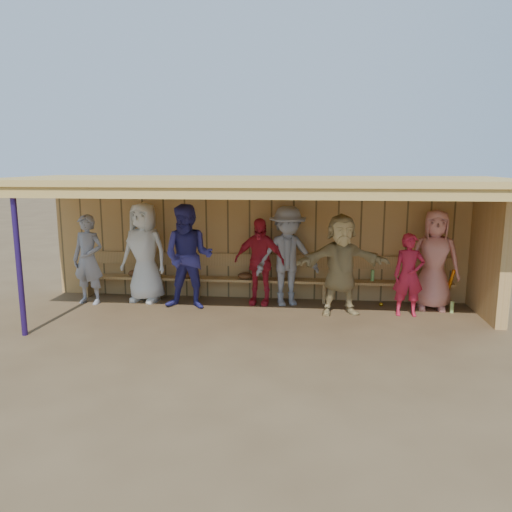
# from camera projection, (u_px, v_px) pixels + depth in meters

# --- Properties ---
(ground) EXTENTS (90.00, 90.00, 0.00)m
(ground) POSITION_uv_depth(u_px,v_px,m) (254.00, 316.00, 9.12)
(ground) COLOR brown
(ground) RESTS_ON ground
(player_a) EXTENTS (0.71, 0.53, 1.77)m
(player_a) POSITION_uv_depth(u_px,v_px,m) (88.00, 259.00, 9.79)
(player_a) COLOR gray
(player_a) RESTS_ON ground
(player_b) EXTENTS (1.09, 0.83, 1.99)m
(player_b) POSITION_uv_depth(u_px,v_px,m) (144.00, 252.00, 9.95)
(player_b) COLOR silver
(player_b) RESTS_ON ground
(player_c) EXTENTS (1.01, 0.81, 2.00)m
(player_c) POSITION_uv_depth(u_px,v_px,m) (188.00, 257.00, 9.45)
(player_c) COLOR navy
(player_c) RESTS_ON ground
(player_d) EXTENTS (1.05, 0.57, 1.71)m
(player_d) POSITION_uv_depth(u_px,v_px,m) (259.00, 262.00, 9.75)
(player_d) COLOR red
(player_d) RESTS_ON ground
(player_e) EXTENTS (1.42, 1.07, 1.95)m
(player_e) POSITION_uv_depth(u_px,v_px,m) (287.00, 256.00, 9.67)
(player_e) COLOR gray
(player_e) RESTS_ON ground
(player_f) EXTENTS (1.79, 0.86, 1.86)m
(player_f) POSITION_uv_depth(u_px,v_px,m) (341.00, 265.00, 9.09)
(player_f) COLOR tan
(player_f) RESTS_ON ground
(player_g) EXTENTS (0.56, 0.37, 1.51)m
(player_g) POSITION_uv_depth(u_px,v_px,m) (409.00, 275.00, 9.02)
(player_g) COLOR #B41C35
(player_g) RESTS_ON ground
(player_h) EXTENTS (1.00, 0.71, 1.90)m
(player_h) POSITION_uv_depth(u_px,v_px,m) (434.00, 260.00, 9.40)
(player_h) COLOR tan
(player_h) RESTS_ON ground
(dugout_structure) EXTENTS (8.80, 3.20, 2.50)m
(dugout_structure) POSITION_uv_depth(u_px,v_px,m) (278.00, 220.00, 9.44)
(dugout_structure) COLOR tan
(dugout_structure) RESTS_ON ground
(bench) EXTENTS (7.60, 0.34, 0.93)m
(bench) POSITION_uv_depth(u_px,v_px,m) (260.00, 274.00, 10.11)
(bench) COLOR tan
(bench) RESTS_ON ground
(dugout_equipment) EXTENTS (6.44, 0.62, 0.80)m
(dugout_equipment) POSITION_uv_depth(u_px,v_px,m) (235.00, 277.00, 10.04)
(dugout_equipment) COLOR orange
(dugout_equipment) RESTS_ON ground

